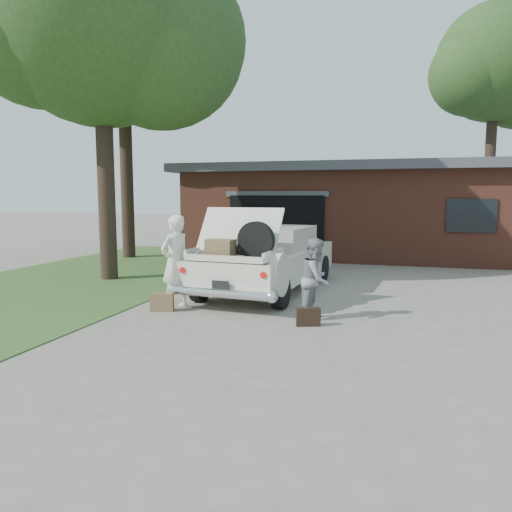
# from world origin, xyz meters

# --- Properties ---
(ground) EXTENTS (90.00, 90.00, 0.00)m
(ground) POSITION_xyz_m (0.00, 0.00, 0.00)
(ground) COLOR gray
(ground) RESTS_ON ground
(grass_strip) EXTENTS (6.00, 16.00, 0.02)m
(grass_strip) POSITION_xyz_m (-5.50, 3.00, 0.01)
(grass_strip) COLOR #2D4C1E
(grass_strip) RESTS_ON ground
(house) EXTENTS (12.80, 7.80, 3.30)m
(house) POSITION_xyz_m (0.98, 11.47, 1.67)
(house) COLOR brown
(house) RESTS_ON ground
(tree_left) EXTENTS (6.75, 5.87, 9.80)m
(tree_left) POSITION_xyz_m (-4.76, 3.25, 6.57)
(tree_left) COLOR #38281E
(tree_left) RESTS_ON ground
(tree_back) EXTENTS (6.02, 5.24, 10.05)m
(tree_back) POSITION_xyz_m (-6.70, 7.48, 7.10)
(tree_back) COLOR #38281E
(tree_back) RESTS_ON ground
(tree_right) EXTENTS (5.61, 4.88, 10.15)m
(tree_right) POSITION_xyz_m (6.07, 15.48, 7.37)
(tree_right) COLOR #38281E
(tree_right) RESTS_ON ground
(sedan) EXTENTS (2.39, 5.31, 1.96)m
(sedan) POSITION_xyz_m (-0.43, 2.93, 0.76)
(sedan) COLOR beige
(sedan) RESTS_ON ground
(woman_left) EXTENTS (0.66, 0.79, 1.84)m
(woman_left) POSITION_xyz_m (-1.66, 0.65, 0.92)
(woman_left) COLOR white
(woman_left) RESTS_ON ground
(woman_right) EXTENTS (0.64, 0.78, 1.46)m
(woman_right) POSITION_xyz_m (1.13, 0.56, 0.73)
(woman_right) COLOR gray
(woman_right) RESTS_ON ground
(suitcase_left) EXTENTS (0.47, 0.24, 0.34)m
(suitcase_left) POSITION_xyz_m (-1.80, 0.33, 0.17)
(suitcase_left) COLOR brown
(suitcase_left) RESTS_ON ground
(suitcase_right) EXTENTS (0.43, 0.26, 0.32)m
(suitcase_right) POSITION_xyz_m (1.09, 0.06, 0.16)
(suitcase_right) COLOR black
(suitcase_right) RESTS_ON ground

